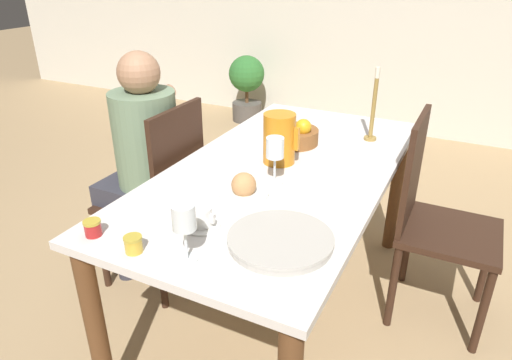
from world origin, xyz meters
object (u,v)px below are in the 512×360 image
red_pitcher (279,138)px  potted_plant (247,84)px  wine_glass_juice (184,221)px  serving_tray (281,240)px  teacup_near_person (201,219)px  wine_glass_water (275,150)px  candlestick_tall (373,112)px  jam_jar_amber (93,227)px  chair_person_side (161,195)px  person_seated (143,153)px  chair_opposite (434,217)px  bread_plate (244,188)px  fruit_bowl (293,134)px  jam_jar_red (133,243)px

red_pitcher → potted_plant: bearing=120.4°
wine_glass_juice → serving_tray: 0.31m
wine_glass_juice → teacup_near_person: wine_glass_juice is taller
wine_glass_water → candlestick_tall: candlestick_tall is taller
jam_jar_amber → red_pitcher: bearing=70.0°
wine_glass_juice → teacup_near_person: 0.21m
chair_person_side → red_pitcher: size_ratio=4.46×
person_seated → wine_glass_water: (0.73, -0.09, 0.18)m
wine_glass_water → chair_opposite: bearing=38.4°
bread_plate → jam_jar_amber: (-0.30, -0.46, -0.00)m
fruit_bowl → candlestick_tall: candlestick_tall is taller
serving_tray → candlestick_tall: size_ratio=0.94×
bread_plate → wine_glass_water: bearing=67.0°
chair_person_side → jam_jar_red: 0.88m
chair_person_side → serving_tray: bearing=-119.4°
wine_glass_juice → serving_tray: bearing=42.2°
red_pitcher → fruit_bowl: red_pitcher is taller
jam_jar_amber → candlestick_tall: (0.58, 1.24, 0.11)m
wine_glass_juice → chair_opposite: bearing=59.9°
red_pitcher → serving_tray: size_ratio=0.66×
red_pitcher → wine_glass_water: 0.21m
chair_person_side → wine_glass_water: (0.64, -0.09, 0.39)m
chair_opposite → jam_jar_red: size_ratio=17.31×
jam_jar_red → candlestick_tall: candlestick_tall is taller
candlestick_tall → red_pitcher: bearing=-122.7°
wine_glass_water → bread_plate: wine_glass_water is taller
teacup_near_person → fruit_bowl: fruit_bowl is taller
teacup_near_person → potted_plant: size_ratio=0.18×
teacup_near_person → jam_jar_amber: size_ratio=2.22×
red_pitcher → potted_plant: (-1.45, 2.47, -0.48)m
serving_tray → potted_plant: (-1.71, 3.05, -0.39)m
wine_glass_water → fruit_bowl: 0.46m
jam_jar_red → red_pitcher: bearing=81.9°
teacup_near_person → jam_jar_red: bearing=-116.4°
person_seated → wine_glass_juice: bearing=-133.1°
chair_person_side → wine_glass_juice: bearing=-136.9°
wine_glass_water → chair_person_side: bearing=172.0°
serving_tray → jam_jar_amber: size_ratio=5.92×
teacup_near_person → wine_glass_juice: bearing=-70.8°
fruit_bowl → potted_plant: size_ratio=0.35×
person_seated → chair_person_side: bearing=-91.8°
wine_glass_juice → candlestick_tall: 1.24m
person_seated → jam_jar_amber: (0.37, -0.69, 0.07)m
red_pitcher → fruit_bowl: bearing=97.4°
wine_glass_water → potted_plant: wine_glass_water is taller
serving_tray → potted_plant: 3.52m
person_seated → candlestick_tall: bearing=-59.9°
wine_glass_juice → teacup_near_person: bearing=109.2°
chair_opposite → jam_jar_red: 1.35m
teacup_near_person → bread_plate: bread_plate is taller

